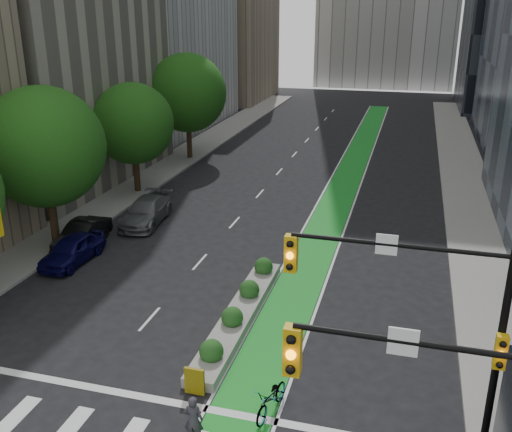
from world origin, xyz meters
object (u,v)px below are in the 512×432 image
Objects in this scene: bicycle at (272,399)px; parked_car_left_far at (146,211)px; parked_car_left_near at (73,249)px; parked_car_left_mid at (82,234)px; cyclist at (193,420)px; median_planter at (240,311)px.

parked_car_left_far is at bearing 139.79° from bicycle.
parked_car_left_mid is (-0.69, 2.04, -0.02)m from parked_car_left_near.
bicycle is 18.92m from parked_car_left_far.
cyclist reaches higher than bicycle.
cyclist is 19.45m from parked_car_left_far.
cyclist is 0.32× the size of parked_car_left_far.
median_planter is 6.08m from bicycle.
parked_car_left_near is at bearing -72.89° from parked_car_left_mid.
median_planter reaches higher than bicycle.
parked_car_left_near is (-10.81, 10.56, -0.10)m from cyclist.
parked_car_left_near is 0.83× the size of parked_car_left_far.
cyclist is at bearing -49.25° from parked_car_left_mid.
median_planter is 2.40× the size of parked_car_left_near.
cyclist reaches higher than parked_car_left_mid.
parked_car_left_mid is (-13.44, 10.67, 0.16)m from bicycle.
cyclist is at bearing -123.14° from bicycle.
median_planter is at bearing -52.63° from parked_car_left_far.
parked_car_left_near reaches higher than median_planter.
cyclist reaches higher than median_planter.
cyclist is at bearing -65.84° from parked_car_left_far.
median_planter is at bearing -91.04° from cyclist.
parked_car_left_far reaches higher than parked_car_left_near.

